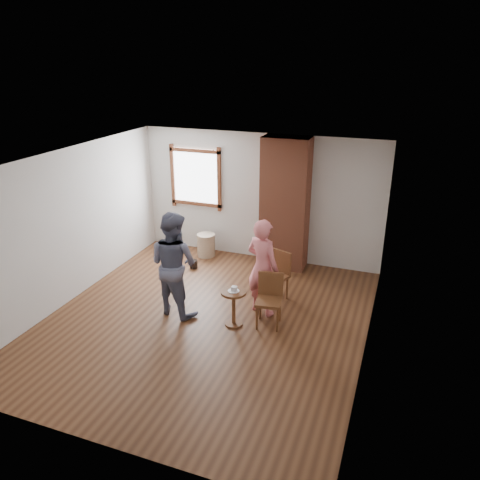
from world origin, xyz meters
name	(u,v)px	position (x,y,z in m)	size (l,w,h in m)	color
ground	(206,321)	(0.00, 0.00, 0.00)	(5.50, 5.50, 0.00)	brown
room_shell	(215,203)	(-0.06, 0.61, 1.81)	(5.04, 5.52, 2.62)	silver
brick_chimney	(285,204)	(0.60, 2.50, 1.30)	(0.90, 0.50, 2.60)	#AE5B3D
stoneware_crock	(206,245)	(-1.06, 2.40, 0.24)	(0.38, 0.38, 0.48)	#C8B390
dark_pot	(194,264)	(-1.05, 1.75, 0.08)	(0.16, 0.16, 0.16)	black
dining_chair_left	(277,273)	(0.85, 1.14, 0.49)	(0.52, 0.52, 0.87)	brown
dining_chair_right	(270,296)	(0.98, 0.30, 0.48)	(0.45, 0.45, 0.85)	brown
side_table	(234,302)	(0.47, 0.06, 0.40)	(0.40, 0.40, 0.60)	brown
cake_plate	(234,291)	(0.47, 0.06, 0.60)	(0.18, 0.18, 0.01)	white
cake_slice	(234,289)	(0.48, 0.06, 0.64)	(0.08, 0.07, 0.06)	white
man	(174,264)	(-0.58, 0.11, 0.87)	(0.85, 0.66, 1.75)	#15173C
person_pink	(263,267)	(0.76, 0.60, 0.82)	(0.60, 0.39, 1.64)	#E47276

